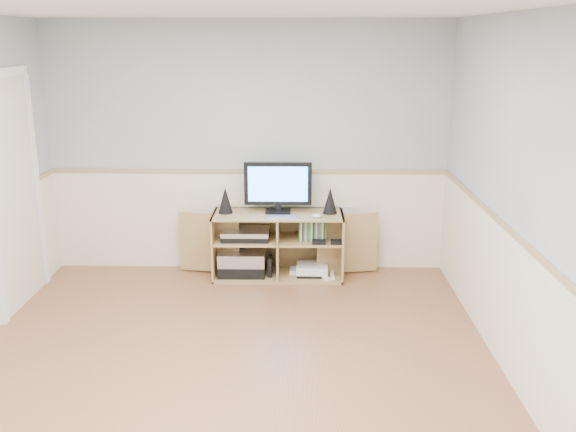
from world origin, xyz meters
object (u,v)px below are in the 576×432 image
(monitor, at_px, (278,185))
(game_consoles, at_px, (311,270))
(keyboard, at_px, (282,217))
(media_cabinet, at_px, (278,243))

(monitor, height_order, game_consoles, monitor)
(monitor, relative_size, keyboard, 2.37)
(media_cabinet, relative_size, game_consoles, 4.46)
(keyboard, height_order, game_consoles, keyboard)
(keyboard, distance_m, game_consoles, 0.66)
(keyboard, xyz_separation_m, game_consoles, (0.29, 0.13, -0.59))
(media_cabinet, height_order, game_consoles, media_cabinet)
(media_cabinet, distance_m, monitor, 0.59)
(game_consoles, bearing_deg, media_cabinet, 168.18)
(game_consoles, bearing_deg, monitor, 169.58)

